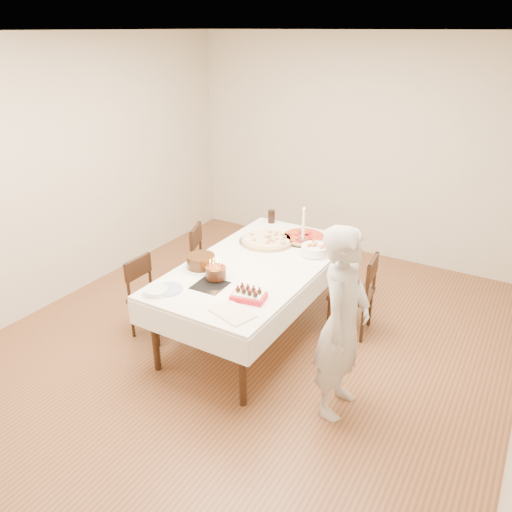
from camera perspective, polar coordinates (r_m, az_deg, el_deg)
The scene contains 23 objects.
floor at distance 4.86m, azimuth -0.07°, elevation -9.42°, with size 5.00×5.00×0.00m, color brown.
wall_back at distance 6.45m, azimuth 11.62°, elevation 11.90°, with size 4.50×0.04×2.70m, color beige.
wall_left at distance 5.69m, azimuth -20.20°, elevation 9.22°, with size 0.04×5.00×2.70m, color beige.
ceiling at distance 4.02m, azimuth -0.09°, elevation 24.34°, with size 5.00×5.00×0.00m, color white.
dining_table at distance 4.76m, azimuth 0.00°, elevation -4.89°, with size 1.14×2.14×0.75m, color white.
chair_right_savory at distance 4.87m, azimuth 10.86°, elevation -4.22°, with size 0.42×0.42×0.81m, color black, non-canonical shape.
chair_left_savory at distance 5.37m, azimuth -4.93°, elevation -0.87°, with size 0.43×0.43×0.83m, color black, non-canonical shape.
chair_left_dessert at distance 4.83m, azimuth -11.60°, elevation -4.76°, with size 0.40×0.40×0.78m, color black, non-canonical shape.
person at distance 3.72m, azimuth 9.88°, elevation -7.61°, with size 0.56×0.36×1.52m, color beige.
pizza_white at distance 5.03m, azimuth 1.30°, elevation 1.83°, with size 0.57×0.57×0.04m, color beige.
pizza_pepperoni at distance 5.12m, azimuth 5.47°, elevation 2.17°, with size 0.48×0.48×0.04m, color red.
red_placemat at distance 4.89m, azimuth 7.45°, elevation 0.65°, with size 0.24×0.24×0.01m, color #B21E1E.
pasta_bowl at distance 4.77m, azimuth 6.74°, elevation 0.72°, with size 0.26×0.26×0.08m, color white.
taper_candle at distance 4.90m, azimuth 5.43°, elevation 3.41°, with size 0.09×0.09×0.41m, color white.
shaker_pair at distance 4.88m, azimuth 3.01°, elevation 1.41°, with size 0.08×0.08×0.10m, color white, non-canonical shape.
cola_glass at distance 5.52m, azimuth 1.77°, elevation 4.53°, with size 0.08×0.08×0.14m, color black.
layer_cake at distance 4.49m, azimuth -6.31°, elevation -0.66°, with size 0.32×0.32×0.13m, color #341D0D.
cake_board at distance 4.21m, azimuth -5.27°, elevation -3.39°, with size 0.26×0.26×0.01m, color black.
birthday_cake at distance 4.27m, azimuth -4.63°, elevation -1.51°, with size 0.18×0.18×0.16m, color #3A1B10.
strawberry_box at distance 3.98m, azimuth -0.84°, elevation -4.52°, with size 0.27×0.18×0.07m, color red, non-canonical shape.
box_lid at distance 3.81m, azimuth -2.71°, elevation -6.56°, with size 0.33×0.22×0.03m, color beige.
plate_stack at distance 4.15m, azimuth -11.37°, elevation -3.95°, with size 0.20×0.20×0.04m, color white.
china_plate at distance 4.19m, azimuth -10.05°, elevation -3.78°, with size 0.25×0.25×0.01m, color white.
Camera 1 is at (2.06, -3.45, 2.73)m, focal length 35.00 mm.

